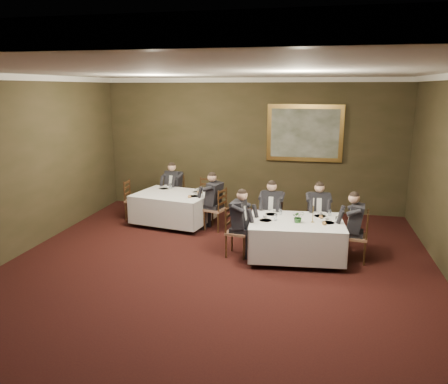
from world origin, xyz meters
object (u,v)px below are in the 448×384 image
at_px(table_second, 173,206).
at_px(diner_main_backleft, 272,218).
at_px(painting, 305,133).
at_px(table_main, 296,236).
at_px(chair_main_backright, 317,230).
at_px(centerpiece, 298,216).
at_px(candlestick, 313,213).
at_px(diner_main_backright, 317,220).
at_px(chair_sec_backright, 207,205).
at_px(chair_main_endright, 356,247).
at_px(diner_main_endleft, 238,231).
at_px(diner_sec_backleft, 174,194).
at_px(chair_sec_backleft, 175,202).
at_px(chair_main_backleft, 271,228).
at_px(chair_sec_endright, 216,218).
at_px(chair_sec_endleft, 135,208).
at_px(chair_main_endleft, 237,242).
at_px(diner_sec_endright, 215,208).
at_px(diner_main_endright, 356,235).

distance_m(table_second, diner_main_backleft, 2.57).
height_order(diner_main_backleft, painting, painting).
xyz_separation_m(table_main, chair_main_backright, (0.40, 0.96, -0.17)).
xyz_separation_m(centerpiece, candlestick, (0.27, 0.08, 0.05)).
distance_m(diner_main_backright, chair_sec_backright, 3.16).
relative_size(diner_main_backright, candlestick, 2.77).
bearing_deg(centerpiece, chair_main_endright, 10.85).
distance_m(diner_main_endleft, diner_sec_backleft, 3.47).
xyz_separation_m(table_main, centerpiece, (0.04, -0.11, 0.44)).
xyz_separation_m(table_second, diner_main_endleft, (1.89, -1.71, 0.06)).
height_order(table_second, chair_sec_backright, chair_sec_backright).
height_order(chair_sec_backleft, painting, painting).
relative_size(table_main, candlestick, 3.93).
xyz_separation_m(chair_sec_backleft, candlestick, (3.62, -2.64, 0.66)).
distance_m(chair_main_backleft, chair_sec_endright, 1.46).
xyz_separation_m(diner_main_backright, painting, (-0.40, 2.38, 1.59)).
height_order(diner_main_endleft, chair_sec_backright, diner_main_endleft).
xyz_separation_m(chair_sec_backleft, chair_sec_endleft, (-0.80, -0.78, 0.00)).
bearing_deg(chair_sec_endright, painting, -28.83).
xyz_separation_m(diner_main_backleft, chair_sec_endright, (-1.36, 0.54, -0.23)).
relative_size(chair_main_endright, painting, 0.52).
height_order(chair_main_endleft, chair_sec_backright, same).
xyz_separation_m(chair_main_backright, diner_sec_endright, (-2.33, 0.45, 0.23)).
relative_size(chair_sec_backleft, chair_sec_endleft, 1.00).
xyz_separation_m(table_second, diner_sec_endright, (1.09, -0.21, 0.06)).
bearing_deg(diner_main_backleft, chair_sec_backleft, -27.36).
bearing_deg(centerpiece, diner_main_backleft, 121.24).
relative_size(diner_main_backright, painting, 0.69).
distance_m(diner_main_backleft, centerpiece, 1.21).
relative_size(chair_main_endleft, centerpiece, 4.04).
bearing_deg(chair_sec_backright, table_main, 130.39).
height_order(diner_main_endright, candlestick, diner_main_endright).
bearing_deg(chair_sec_endright, centerpiece, -111.80).
relative_size(diner_main_endright, centerpiece, 5.44).
bearing_deg(table_main, centerpiece, -72.53).
distance_m(table_second, diner_main_endright, 4.41).
relative_size(diner_sec_endright, painting, 0.69).
distance_m(chair_sec_backright, diner_sec_endright, 1.13).
xyz_separation_m(diner_main_endleft, diner_sec_backleft, (-2.19, 2.68, 0.00)).
bearing_deg(chair_sec_endleft, diner_main_backright, 75.07).
height_order(diner_main_backleft, diner_main_endright, same).
relative_size(diner_sec_endright, candlestick, 2.77).
bearing_deg(chair_main_endright, diner_main_backright, 46.97).
bearing_deg(chair_main_endleft, painting, 168.40).
height_order(diner_main_backright, centerpiece, diner_main_backright).
relative_size(chair_main_backright, chair_sec_endright, 1.00).
bearing_deg(diner_main_backleft, chair_sec_endright, -16.94).
height_order(diner_main_backleft, chair_main_backright, diner_main_backleft).
distance_m(diner_main_backright, chair_sec_endleft, 4.61).
height_order(table_main, diner_main_endleft, diner_main_endleft).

